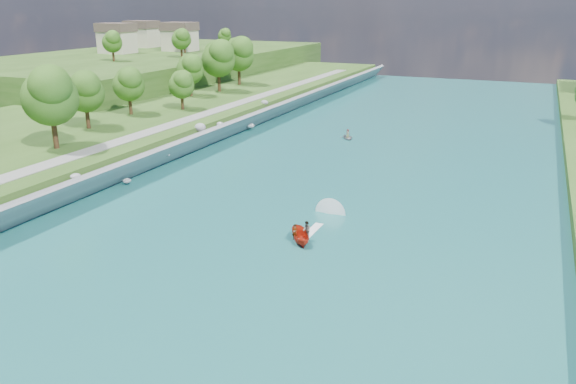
% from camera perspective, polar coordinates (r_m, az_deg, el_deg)
% --- Properties ---
extents(ground, '(260.00, 260.00, 0.00)m').
position_cam_1_polar(ground, '(54.84, -2.45, -5.81)').
color(ground, '#2D5119').
rests_on(ground, ground).
extents(river_water, '(55.00, 240.00, 0.10)m').
position_cam_1_polar(river_water, '(72.07, 4.56, 0.27)').
color(river_water, '#17545A').
rests_on(river_water, ground).
extents(berm_west, '(45.00, 240.00, 3.50)m').
position_cam_1_polar(berm_west, '(99.22, -23.89, 4.84)').
color(berm_west, '#2D5119').
rests_on(berm_west, ground).
extents(ridge_west, '(60.00, 120.00, 9.00)m').
position_cam_1_polar(ridge_west, '(175.56, -13.32, 12.18)').
color(ridge_west, '#2D5119').
rests_on(ridge_west, ground).
extents(riprap_bank, '(4.75, 236.00, 4.38)m').
position_cam_1_polar(riprap_bank, '(82.76, -12.73, 3.55)').
color(riprap_bank, slate).
rests_on(riprap_bank, ground).
extents(riverside_path, '(3.00, 200.00, 0.10)m').
position_cam_1_polar(riverside_path, '(86.89, -16.11, 5.17)').
color(riverside_path, gray).
rests_on(riverside_path, berm_west).
extents(ridge_houses, '(29.50, 29.50, 8.40)m').
position_cam_1_polar(ridge_houses, '(182.57, -14.18, 15.13)').
color(ridge_houses, beige).
rests_on(ridge_houses, ridge_west).
extents(trees_west, '(15.82, 152.36, 13.64)m').
position_cam_1_polar(trees_west, '(90.51, -22.19, 8.78)').
color(trees_west, '#2E5516').
rests_on(trees_west, berm_west).
extents(trees_ridge, '(19.47, 51.57, 8.81)m').
position_cam_1_polar(trees_ridge, '(164.82, -11.43, 14.91)').
color(trees_ridge, '#2E5516').
rests_on(trees_ridge, ridge_west).
extents(motorboat, '(3.60, 18.77, 2.14)m').
position_cam_1_polar(motorboat, '(57.25, 1.95, -3.90)').
color(motorboat, red).
rests_on(motorboat, river_water).
extents(raft, '(3.57, 3.92, 1.71)m').
position_cam_1_polar(raft, '(99.37, 6.07, 5.61)').
color(raft, gray).
rests_on(raft, river_water).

